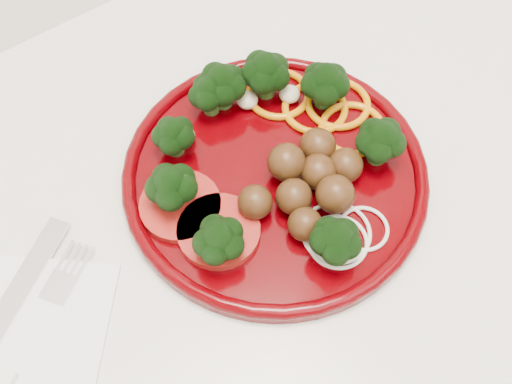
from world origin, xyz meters
TOP-DOWN VIEW (x-y plane):
  - counter at (0.00, 1.70)m, footprint 2.40×0.60m
  - plate at (-0.10, 1.69)m, footprint 0.29×0.29m

SIDE VIEW (x-z plane):
  - counter at x=0.00m, z-range 0.00..0.90m
  - plate at x=-0.10m, z-range 0.89..0.95m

